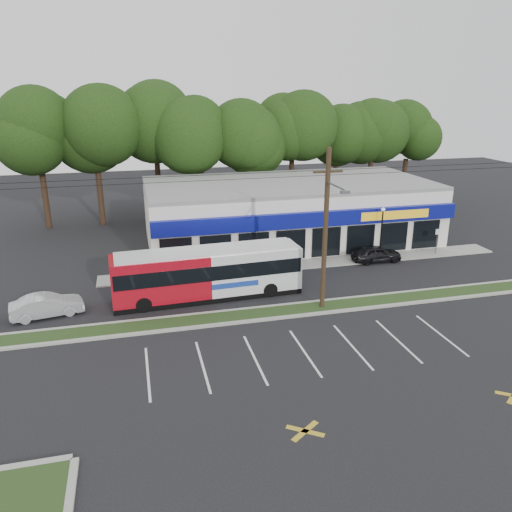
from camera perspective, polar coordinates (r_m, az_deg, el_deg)
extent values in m
plane|color=black|center=(30.14, 2.86, -7.30)|extent=(120.00, 120.00, 0.00)
cube|color=#283B18|center=(30.98, 2.32, -6.42)|extent=(40.00, 1.60, 0.12)
cube|color=#9E9E93|center=(30.24, 2.78, -7.06)|extent=(40.00, 0.25, 0.14)
cube|color=#9E9E93|center=(31.71, 1.89, -5.77)|extent=(40.00, 0.25, 0.14)
cube|color=#9E9E93|center=(39.48, 6.02, -0.84)|extent=(32.00, 2.20, 0.10)
cube|color=white|center=(45.28, 3.71, 5.02)|extent=(25.00, 12.00, 5.00)
cube|color=navy|center=(39.34, 6.50, 4.17)|extent=(25.00, 0.50, 1.20)
cube|color=black|center=(40.06, 6.30, 1.47)|extent=(24.00, 0.12, 2.40)
cube|color=yellow|center=(42.04, 15.64, 4.54)|extent=(6.00, 0.06, 0.70)
cube|color=gray|center=(44.73, 3.78, 8.32)|extent=(25.00, 12.00, 0.30)
cylinder|color=black|center=(30.18, 7.92, 2.75)|extent=(0.30, 0.30, 10.00)
cube|color=black|center=(29.40, 8.24, 9.51)|extent=(1.80, 0.12, 0.12)
cylinder|color=#59595E|center=(28.42, 9.10, 7.92)|extent=(0.10, 2.40, 0.10)
cube|color=#59595E|center=(27.27, 10.15, 7.19)|extent=(0.50, 0.25, 0.15)
cylinder|color=black|center=(28.40, 2.55, 9.56)|extent=(50.00, 0.02, 0.02)
cylinder|color=black|center=(28.45, 2.54, 8.97)|extent=(50.00, 0.02, 0.02)
cylinder|color=black|center=(41.11, 14.10, 2.33)|extent=(0.12, 0.12, 4.00)
sphere|color=silver|center=(40.58, 14.34, 5.18)|extent=(0.30, 0.30, 0.30)
cylinder|color=#59595E|center=(43.73, 19.94, 1.51)|extent=(0.06, 0.06, 2.20)
cube|color=white|center=(43.45, 20.10, 2.62)|extent=(0.45, 0.04, 0.45)
cylinder|color=black|center=(53.47, -22.53, 6.16)|extent=(0.56, 0.56, 5.72)
sphere|color=black|center=(52.68, -23.30, 12.09)|extent=(6.76, 6.76, 6.76)
cylinder|color=black|center=(52.96, -17.16, 6.65)|extent=(0.56, 0.56, 5.72)
sphere|color=black|center=(52.16, -17.76, 12.65)|extent=(6.76, 6.76, 6.76)
cylinder|color=black|center=(52.92, -11.73, 7.08)|extent=(0.56, 0.56, 5.72)
sphere|color=black|center=(52.11, -12.14, 13.10)|extent=(6.76, 6.76, 6.76)
cylinder|color=black|center=(53.35, -6.32, 7.45)|extent=(0.56, 0.56, 5.72)
sphere|color=black|center=(52.55, -6.55, 13.43)|extent=(6.76, 6.76, 6.76)
cylinder|color=black|center=(54.23, -1.04, 7.74)|extent=(0.56, 0.56, 5.72)
sphere|color=black|center=(53.45, -1.08, 13.64)|extent=(6.76, 6.76, 6.76)
cylinder|color=black|center=(55.56, 4.03, 7.97)|extent=(0.56, 0.56, 5.72)
sphere|color=black|center=(54.79, 4.17, 13.72)|extent=(6.76, 6.76, 6.76)
cylinder|color=black|center=(57.29, 8.84, 8.12)|extent=(0.56, 0.56, 5.72)
sphere|color=black|center=(56.55, 9.13, 13.69)|extent=(6.76, 6.76, 6.76)
cylinder|color=black|center=(59.40, 13.34, 8.22)|extent=(0.56, 0.56, 5.72)
sphere|color=black|center=(58.68, 13.76, 13.58)|extent=(6.76, 6.76, 6.76)
cylinder|color=black|center=(61.83, 17.52, 8.26)|extent=(0.56, 0.56, 5.72)
sphere|color=black|center=(61.14, 18.04, 13.40)|extent=(6.76, 6.76, 6.76)
cube|color=#A40C1A|center=(32.34, -10.87, -2.36)|extent=(6.25, 2.85, 2.81)
cube|color=white|center=(33.43, -0.38, -1.30)|extent=(6.25, 2.85, 2.81)
cube|color=black|center=(33.32, -5.45, -4.35)|extent=(12.37, 3.09, 0.36)
cube|color=black|center=(32.63, -5.56, -1.28)|extent=(12.13, 3.19, 0.97)
cube|color=black|center=(34.32, 4.58, -0.50)|extent=(0.16, 2.17, 1.43)
cube|color=#193899|center=(32.09, -2.35, -3.32)|extent=(3.06, 0.18, 0.36)
cube|color=white|center=(32.26, -5.62, 0.59)|extent=(11.75, 2.86, 0.18)
cylinder|color=black|center=(31.67, -12.70, -5.45)|extent=(0.99, 0.33, 0.98)
cylinder|color=black|center=(33.80, -13.03, -3.89)|extent=(0.99, 0.33, 0.98)
cylinder|color=black|center=(33.10, 1.62, -3.88)|extent=(0.99, 0.33, 0.98)
cylinder|color=black|center=(35.15, 0.43, -2.49)|extent=(0.99, 0.33, 0.98)
imported|color=black|center=(40.74, 13.60, 0.27)|extent=(3.96, 1.63, 1.34)
imported|color=#ACAFB4|center=(32.84, -22.79, -5.24)|extent=(4.41, 2.27, 1.39)
imported|color=white|center=(36.37, 2.77, -1.07)|extent=(0.78, 0.68, 1.81)
imported|color=#C0B3AD|center=(36.57, 2.66, -0.86)|extent=(0.99, 0.80, 1.92)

